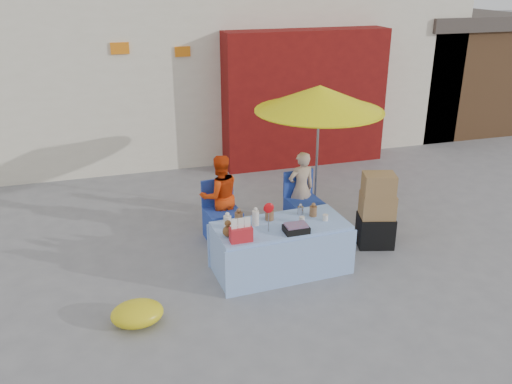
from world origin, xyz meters
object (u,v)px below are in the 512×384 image
object	(u,v)px
market_table	(280,247)
vendor_orange	(220,196)
vendor_beige	(301,189)
umbrella	(319,99)
chair_right	(304,212)
box_stack	(377,213)
chair_left	(223,222)

from	to	relation	value
market_table	vendor_orange	distance (m)	1.36
vendor_beige	umbrella	distance (m)	1.36
chair_right	box_stack	world-z (taller)	box_stack
market_table	umbrella	distance (m)	2.33
market_table	vendor_beige	bearing A→B (deg)	55.33
box_stack	vendor_beige	bearing A→B (deg)	128.44
chair_left	box_stack	size ratio (longest dim) A/B	0.79
vendor_orange	chair_right	bearing A→B (deg)	168.25
box_stack	chair_left	bearing A→B (deg)	157.80
chair_right	vendor_beige	bearing A→B (deg)	83.73
vendor_orange	box_stack	world-z (taller)	vendor_orange
chair_left	box_stack	bearing A→B (deg)	-27.82
chair_left	vendor_beige	world-z (taller)	vendor_beige
vendor_orange	vendor_beige	xyz separation A→B (m)	(1.25, 0.00, -0.04)
chair_right	box_stack	distance (m)	1.14
chair_right	vendor_orange	size ratio (longest dim) A/B	0.69
chair_left	box_stack	distance (m)	2.18
vendor_beige	umbrella	size ratio (longest dim) A/B	0.55
market_table	chair_left	distance (m)	1.21
vendor_orange	vendor_beige	distance (m)	1.25
market_table	vendor_orange	world-z (taller)	vendor_orange
chair_left	box_stack	xyz separation A→B (m)	(2.01, -0.82, 0.24)
vendor_orange	vendor_beige	size ratio (longest dim) A/B	1.06
vendor_orange	umbrella	bearing A→B (deg)	179.91
vendor_beige	box_stack	bearing A→B (deg)	122.83
umbrella	chair_left	bearing A→B (deg)	-169.62
chair_left	chair_right	bearing A→B (deg)	-5.61
vendor_orange	vendor_beige	bearing A→B (deg)	174.39
market_table	chair_right	world-z (taller)	market_table
umbrella	box_stack	size ratio (longest dim) A/B	1.93
market_table	box_stack	world-z (taller)	box_stack
vendor_orange	umbrella	distance (m)	2.01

